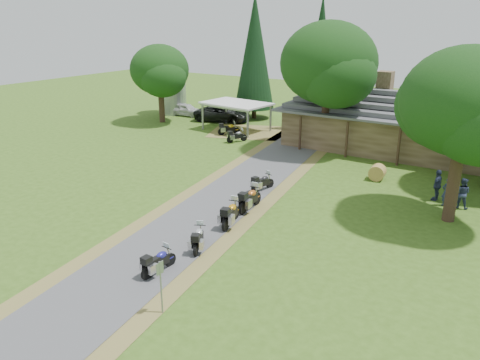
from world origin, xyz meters
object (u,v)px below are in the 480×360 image
Objects in this scene: carport at (236,117)px; motorcycle_carport_b at (237,135)px; car_white_sedan at (186,108)px; lodge at (415,122)px; motorcycle_row_b at (198,237)px; motorcycle_row_d at (250,198)px; motorcycle_row_c at (231,212)px; car_dark_suv at (222,110)px; motorcycle_row_a at (159,260)px; motorcycle_row_e at (263,182)px; silo at (172,85)px; hay_bale at (377,172)px; motorcycle_carport_a at (229,128)px.

carport is 4.61m from motorcycle_carport_b.
lodge is at bearing -98.51° from car_white_sedan.
motorcycle_row_b is 20.26m from motorcycle_carport_b.
motorcycle_row_d is (-4.83, -17.63, -1.73)m from lodge.
motorcycle_row_c is (-4.59, -19.97, -1.74)m from lodge.
car_dark_suv is 26.17m from motorcycle_row_c.
motorcycle_row_e reaches higher than motorcycle_row_a.
motorcycle_row_d is at bearing -138.53° from car_white_sedan.
carport is 2.96× the size of motorcycle_row_d.
silo reaches higher than motorcycle_row_c.
motorcycle_row_b is 15.07m from hay_bale.
motorcycle_row_a is 0.85× the size of motorcycle_row_c.
motorcycle_row_b reaches higher than motorcycle_carport_b.
motorcycle_row_e is at bearing 9.25° from motorcycle_row_a.
motorcycle_row_d is at bearing -41.26° from silo.
lodge is 10.37× the size of motorcycle_row_c.
motorcycle_row_b is (22.74, -25.00, -2.62)m from silo.
lodge is 20.35× the size of hay_bale.
motorcycle_carport_a reaches higher than motorcycle_row_a.
motorcycle_row_c reaches higher than motorcycle_row_e.
motorcycle_row_a is 8.13m from motorcycle_row_d.
motorcycle_row_a is at bearing -50.71° from silo.
carport is (10.82, -3.27, -1.88)m from silo.
motorcycle_row_b is at bearing 0.62° from motorcycle_row_a.
motorcycle_carport_b is at bearing 53.04° from motorcycle_row_e.
car_dark_suv reaches higher than motorcycle_row_b.
motorcycle_carport_b is (-8.96, 12.50, -0.12)m from motorcycle_row_d.
motorcycle_carport_a is 16.50m from hay_bale.
lodge reaches higher than motorcycle_row_a.
hay_bale is at bearing -29.41° from motorcycle_row_d.
lodge reaches higher than motorcycle_carport_a.
lodge is 11.51× the size of motorcycle_carport_a.
silo reaches higher than motorcycle_row_d.
motorcycle_row_e is 1.68× the size of hay_bale.
motorcycle_row_a is at bearing -57.43° from carport.
silo is 1.04× the size of carport.
hay_bale is at bearing -29.93° from motorcycle_row_e.
car_white_sedan reaches higher than motorcycle_row_a.
car_dark_suv is 3.61× the size of motorcycle_row_a.
carport is at bearing 28.58° from motorcycle_row_a.
motorcycle_carport_a is at bearing 77.37° from motorcycle_carport_b.
motorcycle_row_e is at bearing -44.71° from carport.
lodge reaches higher than motorcycle_row_d.
hay_bale is at bearing -75.54° from motorcycle_carport_b.
motorcycle_row_d is (-0.23, 2.34, 0.01)m from motorcycle_row_c.
motorcycle_row_e reaches higher than hay_bale.
carport is 24.80m from motorcycle_row_b.
motorcycle_row_d is at bearing -22.21° from motorcycle_row_b.
motorcycle_carport_a is (0.42, -1.94, -0.71)m from carport.
carport is at bearing -16.83° from silo.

